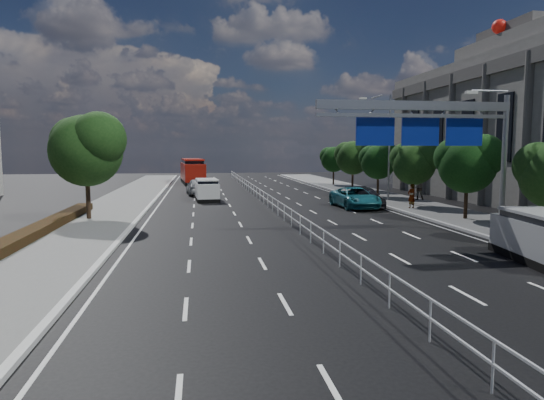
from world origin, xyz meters
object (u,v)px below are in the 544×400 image
object	(u,v)px
silver_minivan	(543,237)
pedestrian_a	(412,196)
white_minivan	(207,190)
red_bus	(192,171)
near_car_dark	(192,177)
near_car_silver	(197,186)
parked_car_teal	(355,198)
parked_car_dark	(365,197)
pedestrian_b	(418,188)
overhead_gantry	(435,126)

from	to	relation	value
silver_minivan	pedestrian_a	world-z (taller)	silver_minivan
white_minivan	red_bus	size ratio (longest dim) A/B	0.40
near_car_dark	pedestrian_a	xyz separation A→B (m)	(16.24, -32.38, 0.22)
near_car_dark	silver_minivan	xyz separation A→B (m)	(14.17, -48.82, 0.17)
near_car_silver	white_minivan	bearing A→B (deg)	93.50
near_car_dark	pedestrian_a	distance (m)	36.22
silver_minivan	parked_car_teal	size ratio (longest dim) A/B	0.90
white_minivan	near_car_dark	size ratio (longest dim) A/B	0.90
silver_minivan	near_car_dark	bearing A→B (deg)	113.62
parked_car_dark	pedestrian_a	world-z (taller)	pedestrian_a
near_car_silver	near_car_dark	size ratio (longest dim) A/B	0.99
pedestrian_b	white_minivan	bearing A→B (deg)	4.74
white_minivan	parked_car_teal	world-z (taller)	white_minivan
silver_minivan	parked_car_teal	bearing A→B (deg)	102.43
silver_minivan	parked_car_dark	world-z (taller)	silver_minivan
overhead_gantry	near_car_silver	distance (m)	27.74
overhead_gantry	pedestrian_a	size ratio (longest dim) A/B	5.75
near_car_dark	parked_car_teal	bearing A→B (deg)	109.74
red_bus	near_car_silver	xyz separation A→B (m)	(0.67, -16.65, -0.86)
overhead_gantry	pedestrian_b	size ratio (longest dim) A/B	5.24
near_car_silver	overhead_gantry	bearing A→B (deg)	111.36
near_car_silver	pedestrian_b	size ratio (longest dim) A/B	2.49
white_minivan	near_car_silver	size ratio (longest dim) A/B	0.92
red_bus	pedestrian_b	size ratio (longest dim) A/B	5.64
white_minivan	pedestrian_a	distance (m)	17.20
white_minivan	near_car_silver	world-z (taller)	white_minivan
near_car_dark	parked_car_teal	distance (m)	32.95
overhead_gantry	silver_minivan	size ratio (longest dim) A/B	2.04
pedestrian_b	parked_car_teal	bearing A→B (deg)	43.52
white_minivan	pedestrian_b	distance (m)	18.22
parked_car_teal	parked_car_dark	world-z (taller)	parked_car_teal
overhead_gantry	parked_car_dark	distance (m)	13.32
parked_car_teal	near_car_dark	bearing A→B (deg)	109.76
overhead_gantry	parked_car_teal	xyz separation A→B (m)	(-0.22, 11.95, -4.83)
pedestrian_a	red_bus	bearing A→B (deg)	-81.68
near_car_dark	parked_car_dark	distance (m)	32.92
near_car_silver	parked_car_dark	world-z (taller)	near_car_silver
white_minivan	parked_car_dark	bearing A→B (deg)	-32.21
white_minivan	parked_car_dark	world-z (taller)	white_minivan
overhead_gantry	near_car_dark	xyz separation A→B (m)	(-12.79, 42.41, -4.79)
near_car_dark	silver_minivan	bearing A→B (deg)	103.51
parked_car_teal	pedestrian_a	xyz separation A→B (m)	(3.68, -1.92, 0.26)
parked_car_dark	pedestrian_b	bearing A→B (deg)	30.39
red_bus	parked_car_dark	distance (m)	31.79
near_car_dark	white_minivan	bearing A→B (deg)	91.04
white_minivan	parked_car_dark	xyz separation A→B (m)	(11.97, -6.55, -0.19)
pedestrian_b	pedestrian_a	bearing A→B (deg)	75.46
white_minivan	near_car_silver	bearing A→B (deg)	94.88
parked_car_teal	pedestrian_a	distance (m)	4.16
parked_car_teal	pedestrian_b	xyz separation A→B (m)	(6.88, 3.74, 0.35)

